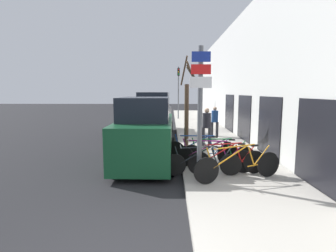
# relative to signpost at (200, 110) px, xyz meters

# --- Properties ---
(ground_plane) EXTENTS (80.00, 80.00, 0.00)m
(ground_plane) POSITION_rel_signpost_xyz_m (-1.39, 7.71, -2.03)
(ground_plane) COLOR black
(sidewalk_curb) EXTENTS (3.20, 32.00, 0.15)m
(sidewalk_curb) POSITION_rel_signpost_xyz_m (1.21, 10.51, -1.96)
(sidewalk_curb) COLOR #ADA89E
(sidewalk_curb) RESTS_ON ground
(building_facade) EXTENTS (0.23, 32.00, 6.50)m
(building_facade) POSITION_rel_signpost_xyz_m (2.95, 10.43, 1.19)
(building_facade) COLOR silver
(building_facade) RESTS_ON ground
(signpost) EXTENTS (0.55, 0.15, 3.49)m
(signpost) POSITION_rel_signpost_xyz_m (0.00, 0.00, 0.00)
(signpost) COLOR #595B60
(signpost) RESTS_ON sidewalk_curb
(bicycle_0) EXTENTS (2.47, 0.88, 0.97)m
(bicycle_0) POSITION_rel_signpost_xyz_m (1.06, 0.06, -1.47)
(bicycle_0) COLOR black
(bicycle_0) RESTS_ON sidewalk_curb
(bicycle_1) EXTENTS (2.20, 0.44, 0.86)m
(bicycle_1) POSITION_rel_signpost_xyz_m (0.15, 0.45, -1.51)
(bicycle_1) COLOR black
(bicycle_1) RESTS_ON sidewalk_curb
(bicycle_2) EXTENTS (2.29, 0.44, 0.92)m
(bicycle_2) POSITION_rel_signpost_xyz_m (0.86, 0.60, -1.49)
(bicycle_2) COLOR black
(bicycle_2) RESTS_ON sidewalk_curb
(bicycle_3) EXTENTS (2.34, 0.92, 0.92)m
(bicycle_3) POSITION_rel_signpost_xyz_m (0.49, 1.03, -1.49)
(bicycle_3) COLOR black
(bicycle_3) RESTS_ON sidewalk_curb
(bicycle_4) EXTENTS (2.29, 0.51, 0.91)m
(bicycle_4) POSITION_rel_signpost_xyz_m (0.75, 1.41, -1.49)
(bicycle_4) COLOR black
(bicycle_4) RESTS_ON sidewalk_curb
(bicycle_5) EXTENTS (2.37, 0.77, 0.97)m
(bicycle_5) POSITION_rel_signpost_xyz_m (0.24, 1.70, -1.47)
(bicycle_5) COLOR black
(bicycle_5) RESTS_ON sidewalk_curb
(parked_car_0) EXTENTS (2.05, 4.77, 2.32)m
(parked_car_0) POSITION_rel_signpost_xyz_m (-1.63, 2.35, -0.97)
(parked_car_0) COLOR #144728
(parked_car_0) RESTS_ON ground
(parked_car_1) EXTENTS (2.15, 4.51, 2.47)m
(parked_car_1) POSITION_rel_signpost_xyz_m (-1.71, 8.31, -0.92)
(parked_car_1) COLOR black
(parked_car_1) RESTS_ON ground
(pedestrian_near) EXTENTS (0.43, 0.37, 1.66)m
(pedestrian_near) POSITION_rel_signpost_xyz_m (0.80, 4.52, -0.92)
(pedestrian_near) COLOR #333338
(pedestrian_near) RESTS_ON sidewalk_curb
(pedestrian_far) EXTENTS (0.41, 0.35, 1.57)m
(pedestrian_far) POSITION_rel_signpost_xyz_m (1.57, 7.03, -0.97)
(pedestrian_far) COLOR #333338
(pedestrian_far) RESTS_ON sidewalk_curb
(street_tree) EXTENTS (0.80, 1.14, 3.84)m
(street_tree) POSITION_rel_signpost_xyz_m (-0.06, 4.38, -0.16)
(street_tree) COLOR #4C3828
(street_tree) RESTS_ON sidewalk_curb
(traffic_light) EXTENTS (0.20, 0.30, 4.50)m
(traffic_light) POSITION_rel_signpost_xyz_m (-0.09, 16.26, 1.00)
(traffic_light) COLOR #595B60
(traffic_light) RESTS_ON sidewalk_curb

